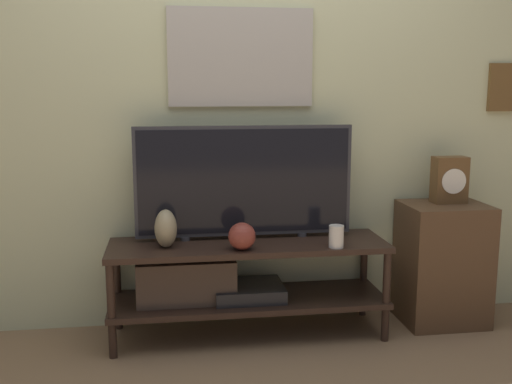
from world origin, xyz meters
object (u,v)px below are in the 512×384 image
(vase_round_glass, at_px, (242,236))
(candle_jar, at_px, (336,236))
(mantel_clock, at_px, (449,180))
(vase_urn_stoneware, at_px, (166,228))
(television, at_px, (244,181))

(vase_round_glass, bearing_deg, candle_jar, -3.27)
(candle_jar, height_order, mantel_clock, mantel_clock)
(vase_urn_stoneware, height_order, mantel_clock, mantel_clock)
(vase_round_glass, xyz_separation_m, mantel_clock, (1.17, 0.20, 0.22))
(vase_round_glass, relative_size, mantel_clock, 0.54)
(television, distance_m, candle_jar, 0.56)
(vase_round_glass, relative_size, vase_urn_stoneware, 0.71)
(television, xyz_separation_m, vase_urn_stoneware, (-0.41, -0.12, -0.21))
(television, bearing_deg, vase_round_glass, -100.49)
(vase_round_glass, bearing_deg, mantel_clock, 9.56)
(television, distance_m, vase_round_glass, 0.33)
(candle_jar, xyz_separation_m, mantel_clock, (0.69, 0.22, 0.24))
(vase_round_glass, height_order, candle_jar, vase_round_glass)
(candle_jar, bearing_deg, mantel_clock, 17.83)
(television, relative_size, vase_round_glass, 8.37)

